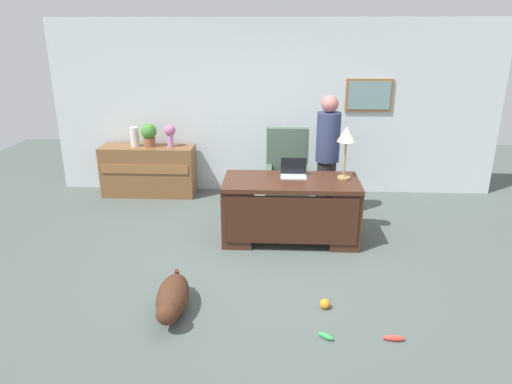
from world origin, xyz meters
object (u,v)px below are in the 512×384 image
(dog_lying, at_px, (172,298))
(vase_empty, at_px, (135,137))
(dog_toy_ball, at_px, (325,304))
(person_standing, at_px, (327,156))
(desk, at_px, (291,208))
(dog_toy_plush, at_px, (394,338))
(armchair, at_px, (287,177))
(credenza, at_px, (149,171))
(laptop, at_px, (294,172))
(dog_toy_bone, at_px, (326,336))
(desk_lamp, at_px, (346,138))
(potted_plant, at_px, (149,134))
(vase_with_flowers, at_px, (170,133))

(dog_lying, relative_size, vase_empty, 2.85)
(dog_toy_ball, bearing_deg, person_standing, 85.18)
(desk, bearing_deg, dog_toy_plush, -66.89)
(armchair, bearing_deg, person_standing, -20.12)
(credenza, relative_size, laptop, 4.55)
(desk, distance_m, vase_empty, 2.94)
(dog_lying, distance_m, laptop, 2.30)
(armchair, xyz_separation_m, laptop, (0.06, -0.81, 0.32))
(credenza, distance_m, laptop, 2.70)
(dog_lying, bearing_deg, dog_toy_bone, -13.03)
(desk_lamp, distance_m, dog_toy_bone, 2.50)
(desk, relative_size, laptop, 5.19)
(vase_empty, bearing_deg, dog_toy_plush, -47.92)
(desk_lamp, relative_size, dog_toy_plush, 3.43)
(armchair, distance_m, dog_toy_plush, 3.16)
(laptop, distance_m, dog_toy_bone, 2.34)
(desk_lamp, bearing_deg, laptop, 174.24)
(dog_toy_ball, bearing_deg, dog_toy_bone, -94.17)
(credenza, relative_size, dog_toy_bone, 9.61)
(laptop, bearing_deg, vase_empty, 149.63)
(credenza, height_order, dog_toy_bone, credenza)
(desk, distance_m, dog_lying, 2.04)
(potted_plant, bearing_deg, armchair, -16.18)
(vase_with_flowers, relative_size, dog_toy_ball, 3.56)
(person_standing, distance_m, laptop, 0.77)
(person_standing, distance_m, dog_lying, 3.05)
(armchair, distance_m, desk_lamp, 1.35)
(laptop, distance_m, vase_with_flowers, 2.36)
(desk, distance_m, vase_with_flowers, 2.52)
(desk, height_order, dog_toy_bone, desk)
(vase_with_flowers, xyz_separation_m, dog_toy_ball, (2.15, -3.15, -0.96))
(dog_lying, distance_m, dog_toy_plush, 2.02)
(armchair, xyz_separation_m, potted_plant, (-2.14, 0.62, 0.47))
(credenza, distance_m, potted_plant, 0.59)
(dog_lying, bearing_deg, dog_toy_ball, 5.60)
(dog_toy_plush, bearing_deg, desk, 113.11)
(desk_lamp, relative_size, dog_toy_ball, 6.67)
(laptop, bearing_deg, desk, -99.49)
(dog_toy_plush, bearing_deg, desk_lamp, 95.55)
(armchair, relative_size, dog_toy_plush, 6.36)
(dog_toy_ball, distance_m, dog_toy_bone, 0.47)
(desk_lamp, bearing_deg, armchair, 128.16)
(desk, bearing_deg, credenza, 144.11)
(dog_toy_ball, height_order, dog_toy_plush, dog_toy_ball)
(credenza, bearing_deg, dog_lying, -71.61)
(vase_empty, bearing_deg, dog_toy_ball, -49.22)
(desk, distance_m, credenza, 2.74)
(laptop, bearing_deg, armchair, 94.60)
(vase_empty, height_order, dog_toy_plush, vase_empty)
(desk, height_order, dog_toy_ball, desk)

